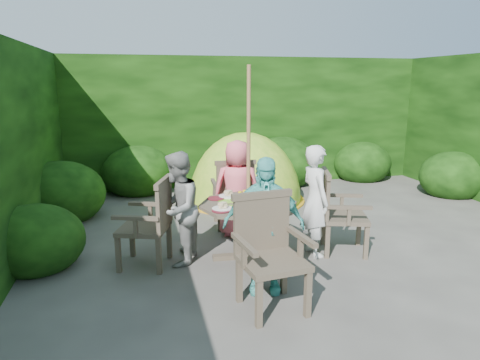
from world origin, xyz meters
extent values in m
plane|color=#46433F|center=(0.00, 0.00, 0.00)|extent=(60.00, 60.00, 0.00)
cube|color=black|center=(0.00, 4.00, 1.25)|extent=(9.00, 1.00, 2.50)
cylinder|color=#3D3428|center=(-1.00, -0.09, 0.31)|extent=(0.11, 0.11, 0.63)
cube|color=#3D3428|center=(-1.00, -0.09, 0.03)|extent=(0.84, 0.15, 0.06)
cube|color=#3D3428|center=(-1.00, -0.09, 0.03)|extent=(0.15, 0.84, 0.06)
cylinder|color=#3D3428|center=(-1.00, -0.09, 0.65)|extent=(1.22, 1.22, 0.04)
cylinder|color=#70C521|center=(-1.21, -0.25, 0.67)|extent=(0.26, 0.26, 0.00)
cylinder|color=#70C521|center=(-0.80, -0.27, 0.67)|extent=(0.26, 0.26, 0.00)
cylinder|color=#70C521|center=(-1.19, 0.09, 0.67)|extent=(0.26, 0.26, 0.00)
cylinder|color=#70C521|center=(-0.78, 0.06, 0.67)|extent=(0.26, 0.26, 0.00)
cylinder|color=#70C521|center=(-1.00, -0.09, 0.67)|extent=(0.26, 0.26, 0.00)
cylinder|color=white|center=(-0.66, 0.07, 0.67)|extent=(0.23, 0.23, 0.01)
cylinder|color=white|center=(-1.16, 0.24, 0.67)|extent=(0.23, 0.23, 0.01)
cylinder|color=white|center=(-1.33, -0.26, 0.67)|extent=(0.23, 0.23, 0.01)
cylinder|color=white|center=(-0.83, -0.43, 0.67)|extent=(0.23, 0.23, 0.01)
cylinder|color=#B00B1F|center=(-0.57, -0.12, 0.67)|extent=(0.20, 0.20, 0.01)
cylinder|color=#B00B1F|center=(-0.84, 0.30, 0.67)|extent=(0.20, 0.20, 0.01)
cylinder|color=#B00B1F|center=(-1.32, 0.18, 0.67)|extent=(0.20, 0.20, 0.01)
cylinder|color=#B00B1F|center=(-1.36, -0.32, 0.67)|extent=(0.20, 0.20, 0.01)
cylinder|color=#B00B1F|center=(-0.89, -0.51, 0.67)|extent=(0.20, 0.20, 0.01)
cylinder|color=green|center=(-0.79, -0.06, 0.70)|extent=(0.17, 0.17, 0.06)
cylinder|color=brown|center=(-1.00, -0.09, 1.10)|extent=(0.05, 0.05, 2.20)
cube|color=#3D3428|center=(0.18, -0.18, 0.43)|extent=(0.64, 0.66, 0.05)
cube|color=#3D3428|center=(0.32, -0.46, 0.21)|extent=(0.06, 0.06, 0.42)
cube|color=#3D3428|center=(0.46, -0.04, 0.21)|extent=(0.06, 0.06, 0.42)
cube|color=#3D3428|center=(-0.10, -0.32, 0.21)|extent=(0.06, 0.06, 0.42)
cube|color=#3D3428|center=(0.04, 0.10, 0.21)|extent=(0.06, 0.06, 0.42)
cube|color=#3D3428|center=(-0.05, -0.10, 0.71)|extent=(0.20, 0.51, 0.51)
cube|color=#3D3428|center=(0.10, -0.43, 0.64)|extent=(0.50, 0.20, 0.04)
cube|color=#3D3428|center=(0.26, 0.07, 0.64)|extent=(0.50, 0.20, 0.04)
cube|color=#3D3428|center=(-2.17, -0.01, 0.44)|extent=(0.65, 0.66, 0.05)
cube|color=#3D3428|center=(-2.31, 0.27, 0.21)|extent=(0.06, 0.06, 0.42)
cube|color=#3D3428|center=(-2.45, -0.15, 0.21)|extent=(0.06, 0.06, 0.42)
cube|color=#3D3428|center=(-1.89, 0.13, 0.21)|extent=(0.06, 0.06, 0.42)
cube|color=#3D3428|center=(-2.03, -0.29, 0.21)|extent=(0.06, 0.06, 0.42)
cube|color=#3D3428|center=(-1.94, -0.09, 0.71)|extent=(0.21, 0.51, 0.51)
cube|color=#3D3428|center=(-2.09, 0.24, 0.64)|extent=(0.50, 0.21, 0.04)
cube|color=#3D3428|center=(-2.26, -0.26, 0.64)|extent=(0.50, 0.21, 0.04)
cube|color=#3D3428|center=(-0.91, 1.08, 0.43)|extent=(0.55, 0.53, 0.05)
cube|color=#3D3428|center=(-0.68, 1.29, 0.21)|extent=(0.05, 0.05, 0.42)
cube|color=#3D3428|center=(-1.12, 1.32, 0.21)|extent=(0.05, 0.05, 0.42)
cube|color=#3D3428|center=(-0.70, 0.85, 0.21)|extent=(0.05, 0.05, 0.42)
cube|color=#3D3428|center=(-1.15, 0.88, 0.21)|extent=(0.05, 0.05, 0.42)
cube|color=#3D3428|center=(-0.93, 0.84, 0.70)|extent=(0.52, 0.07, 0.50)
cube|color=#3D3428|center=(-0.65, 1.07, 0.63)|extent=(0.08, 0.50, 0.04)
cube|color=#3D3428|center=(-1.17, 1.10, 0.63)|extent=(0.08, 0.50, 0.04)
cube|color=#3D3428|center=(-1.08, -1.27, 0.45)|extent=(0.61, 0.59, 0.05)
cube|color=#3D3428|center=(-1.28, -1.53, 0.22)|extent=(0.06, 0.06, 0.44)
cube|color=#3D3428|center=(-0.82, -1.47, 0.22)|extent=(0.06, 0.06, 0.44)
cube|color=#3D3428|center=(-1.34, -1.07, 0.22)|extent=(0.06, 0.06, 0.44)
cube|color=#3D3428|center=(-0.88, -1.01, 0.22)|extent=(0.06, 0.06, 0.44)
cube|color=#3D3428|center=(-1.11, -1.02, 0.74)|extent=(0.55, 0.11, 0.53)
cube|color=#3D3428|center=(-1.35, -1.31, 0.66)|extent=(0.12, 0.53, 0.04)
cube|color=#3D3428|center=(-0.81, -1.24, 0.66)|extent=(0.12, 0.53, 0.04)
imported|color=silver|center=(-0.20, -0.15, 0.66)|extent=(0.35, 0.50, 1.32)
imported|color=gray|center=(-1.79, -0.04, 0.64)|extent=(0.66, 0.75, 1.28)
imported|color=#F36473|center=(-0.94, 0.70, 0.65)|extent=(0.71, 0.55, 1.29)
imported|color=#52C1B8|center=(-1.05, -0.89, 0.67)|extent=(0.84, 0.49, 1.35)
ellipsoid|color=#76B522|center=(-0.40, 2.37, 0.00)|extent=(2.49, 2.49, 2.37)
ellipsoid|color=black|center=(-0.63, 1.74, 0.00)|extent=(0.75, 0.56, 0.82)
cylinder|color=orange|center=(-0.40, 2.37, 0.01)|extent=(2.08, 2.08, 0.03)
camera|label=1|loc=(-2.20, -4.64, 2.02)|focal=32.00mm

